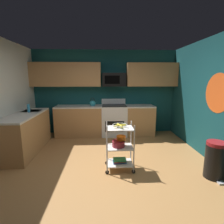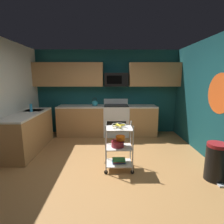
{
  "view_description": "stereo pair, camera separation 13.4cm",
  "coord_description": "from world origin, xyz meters",
  "px_view_note": "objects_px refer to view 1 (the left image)",
  "views": [
    {
      "loc": [
        -0.05,
        -3.18,
        1.73
      ],
      "look_at": [
        0.13,
        0.39,
        1.05
      ],
      "focal_mm": 28.14,
      "sensor_mm": 36.0,
      "label": 1
    },
    {
      "loc": [
        0.08,
        -3.19,
        1.73
      ],
      "look_at": [
        0.13,
        0.39,
        1.05
      ],
      "focal_mm": 28.14,
      "sensor_mm": 36.0,
      "label": 2
    }
  ],
  "objects_px": {
    "microwave": "(114,80)",
    "fruit_bowl": "(120,125)",
    "mixing_bowl_large": "(119,144)",
    "rolling_cart": "(120,147)",
    "book_stack": "(120,161)",
    "kettle": "(93,103)",
    "dish_soap_bottle": "(29,108)",
    "oven_range": "(114,120)",
    "mixing_bowl_small": "(121,138)",
    "trash_can": "(215,160)"
  },
  "relations": [
    {
      "from": "microwave",
      "to": "fruit_bowl",
      "type": "height_order",
      "value": "microwave"
    },
    {
      "from": "microwave",
      "to": "mixing_bowl_large",
      "type": "xyz_separation_m",
      "value": [
        -0.04,
        -2.24,
        -1.18
      ]
    },
    {
      "from": "rolling_cart",
      "to": "fruit_bowl",
      "type": "xyz_separation_m",
      "value": [
        0.0,
        0.0,
        0.42
      ]
    },
    {
      "from": "book_stack",
      "to": "kettle",
      "type": "distance_m",
      "value": 2.37
    },
    {
      "from": "mixing_bowl_large",
      "to": "book_stack",
      "type": "xyz_separation_m",
      "value": [
        0.02,
        -0.0,
        -0.35
      ]
    },
    {
      "from": "mixing_bowl_large",
      "to": "dish_soap_bottle",
      "type": "distance_m",
      "value": 2.46
    },
    {
      "from": "book_stack",
      "to": "dish_soap_bottle",
      "type": "relative_size",
      "value": 1.31
    },
    {
      "from": "oven_range",
      "to": "dish_soap_bottle",
      "type": "relative_size",
      "value": 5.5
    },
    {
      "from": "mixing_bowl_small",
      "to": "kettle",
      "type": "bearing_deg",
      "value": 107.47
    },
    {
      "from": "fruit_bowl",
      "to": "book_stack",
      "type": "relative_size",
      "value": 1.04
    },
    {
      "from": "rolling_cart",
      "to": "mixing_bowl_large",
      "type": "xyz_separation_m",
      "value": [
        -0.02,
        0.0,
        0.07
      ]
    },
    {
      "from": "kettle",
      "to": "dish_soap_bottle",
      "type": "bearing_deg",
      "value": -147.35
    },
    {
      "from": "rolling_cart",
      "to": "kettle",
      "type": "bearing_deg",
      "value": 106.45
    },
    {
      "from": "fruit_bowl",
      "to": "kettle",
      "type": "relative_size",
      "value": 1.03
    },
    {
      "from": "oven_range",
      "to": "book_stack",
      "type": "relative_size",
      "value": 4.19
    },
    {
      "from": "microwave",
      "to": "mixing_bowl_small",
      "type": "xyz_separation_m",
      "value": [
        0.01,
        -2.2,
        -1.08
      ]
    },
    {
      "from": "rolling_cart",
      "to": "dish_soap_bottle",
      "type": "distance_m",
      "value": 2.5
    },
    {
      "from": "microwave",
      "to": "dish_soap_bottle",
      "type": "height_order",
      "value": "microwave"
    },
    {
      "from": "oven_range",
      "to": "rolling_cart",
      "type": "distance_m",
      "value": 2.14
    },
    {
      "from": "oven_range",
      "to": "kettle",
      "type": "height_order",
      "value": "kettle"
    },
    {
      "from": "rolling_cart",
      "to": "kettle",
      "type": "distance_m",
      "value": 2.29
    },
    {
      "from": "fruit_bowl",
      "to": "kettle",
      "type": "xyz_separation_m",
      "value": [
        -0.63,
        2.13,
        0.12
      ]
    },
    {
      "from": "book_stack",
      "to": "oven_range",
      "type": "bearing_deg",
      "value": 89.44
    },
    {
      "from": "microwave",
      "to": "kettle",
      "type": "height_order",
      "value": "microwave"
    },
    {
      "from": "book_stack",
      "to": "kettle",
      "type": "bearing_deg",
      "value": 106.45
    },
    {
      "from": "microwave",
      "to": "trash_can",
      "type": "relative_size",
      "value": 1.06
    },
    {
      "from": "trash_can",
      "to": "mixing_bowl_small",
      "type": "bearing_deg",
      "value": 165.56
    },
    {
      "from": "microwave",
      "to": "fruit_bowl",
      "type": "xyz_separation_m",
      "value": [
        -0.02,
        -2.24,
        -0.82
      ]
    },
    {
      "from": "mixing_bowl_large",
      "to": "mixing_bowl_small",
      "type": "distance_m",
      "value": 0.12
    },
    {
      "from": "mixing_bowl_small",
      "to": "trash_can",
      "type": "height_order",
      "value": "trash_can"
    },
    {
      "from": "book_stack",
      "to": "kettle",
      "type": "relative_size",
      "value": 1.0
    },
    {
      "from": "fruit_bowl",
      "to": "mixing_bowl_large",
      "type": "bearing_deg",
      "value": 180.0
    },
    {
      "from": "mixing_bowl_large",
      "to": "kettle",
      "type": "height_order",
      "value": "kettle"
    },
    {
      "from": "oven_range",
      "to": "mixing_bowl_large",
      "type": "height_order",
      "value": "oven_range"
    },
    {
      "from": "oven_range",
      "to": "mixing_bowl_small",
      "type": "bearing_deg",
      "value": -89.75
    },
    {
      "from": "kettle",
      "to": "dish_soap_bottle",
      "type": "distance_m",
      "value": 1.78
    },
    {
      "from": "fruit_bowl",
      "to": "book_stack",
      "type": "bearing_deg",
      "value": -7.13
    },
    {
      "from": "microwave",
      "to": "mixing_bowl_large",
      "type": "relative_size",
      "value": 2.78
    },
    {
      "from": "fruit_bowl",
      "to": "dish_soap_bottle",
      "type": "relative_size",
      "value": 1.36
    },
    {
      "from": "oven_range",
      "to": "rolling_cart",
      "type": "bearing_deg",
      "value": -90.56
    },
    {
      "from": "trash_can",
      "to": "oven_range",
      "type": "bearing_deg",
      "value": 122.92
    },
    {
      "from": "oven_range",
      "to": "dish_soap_bottle",
      "type": "xyz_separation_m",
      "value": [
        -2.15,
        -0.97,
        0.54
      ]
    },
    {
      "from": "microwave",
      "to": "trash_can",
      "type": "bearing_deg",
      "value": -58.13
    },
    {
      "from": "mixing_bowl_large",
      "to": "book_stack",
      "type": "distance_m",
      "value": 0.35
    },
    {
      "from": "trash_can",
      "to": "kettle",
      "type": "bearing_deg",
      "value": 132.22
    },
    {
      "from": "dish_soap_bottle",
      "to": "oven_range",
      "type": "bearing_deg",
      "value": 24.18
    },
    {
      "from": "oven_range",
      "to": "trash_can",
      "type": "xyz_separation_m",
      "value": [
        1.63,
        -2.52,
        -0.15
      ]
    },
    {
      "from": "book_stack",
      "to": "mixing_bowl_large",
      "type": "bearing_deg",
      "value": 180.0
    },
    {
      "from": "rolling_cart",
      "to": "book_stack",
      "type": "distance_m",
      "value": 0.28
    },
    {
      "from": "mixing_bowl_small",
      "to": "dish_soap_bottle",
      "type": "height_order",
      "value": "dish_soap_bottle"
    }
  ]
}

